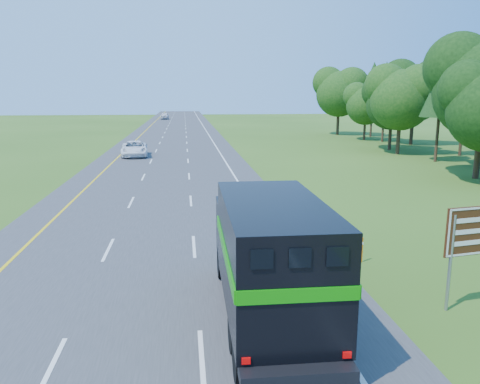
{
  "coord_description": "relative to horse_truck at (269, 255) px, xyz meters",
  "views": [
    {
      "loc": [
        1.53,
        -8.61,
        6.55
      ],
      "look_at": [
        4.4,
        15.53,
        1.47
      ],
      "focal_mm": 35.0,
      "sensor_mm": 36.0,
      "label": 1
    }
  ],
  "objects": [
    {
      "name": "road",
      "position": [
        -3.86,
        46.06,
        -2.01
      ],
      "size": [
        15.0,
        260.0,
        0.04
      ],
      "primitive_type": "cube",
      "color": "#38383A",
      "rests_on": "ground"
    },
    {
      "name": "exit_sign",
      "position": [
        6.43,
        0.16,
        0.33
      ],
      "size": [
        2.12,
        0.42,
        3.63
      ],
      "rotation": [
        0.0,
        0.0,
        0.17
      ],
      "color": "gray",
      "rests_on": "ground"
    },
    {
      "name": "tree_wall_right",
      "position": [
        22.14,
        26.06,
        3.97
      ],
      "size": [
        16.0,
        100.0,
        12.0
      ],
      "primitive_type": null,
      "color": "#12390F",
      "rests_on": "ground"
    },
    {
      "name": "white_suv",
      "position": [
        -7.69,
        38.42,
        -1.18
      ],
      "size": [
        3.15,
        6.01,
        1.62
      ],
      "primitive_type": "imported",
      "rotation": [
        0.0,
        0.0,
        0.08
      ],
      "color": "white",
      "rests_on": "road"
    },
    {
      "name": "far_car",
      "position": [
        -7.42,
        114.76,
        -1.1
      ],
      "size": [
        2.13,
        5.23,
        1.78
      ],
      "primitive_type": "imported",
      "rotation": [
        0.0,
        0.0,
        0.01
      ],
      "color": "silver",
      "rests_on": "road"
    },
    {
      "name": "horse_truck",
      "position": [
        0.0,
        0.0,
        0.0
      ],
      "size": [
        2.78,
        8.45,
        3.72
      ],
      "rotation": [
        0.0,
        0.0,
        -0.01
      ],
      "color": "black",
      "rests_on": "road"
    },
    {
      "name": "delineator",
      "position": [
        4.56,
        4.41,
        -1.49
      ],
      "size": [
        0.08,
        0.05,
        1.02
      ],
      "color": "orange",
      "rests_on": "ground"
    },
    {
      "name": "lane_markings",
      "position": [
        -3.86,
        46.06,
        -1.99
      ],
      "size": [
        11.15,
        260.0,
        0.01
      ],
      "color": "yellow",
      "rests_on": "road"
    }
  ]
}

